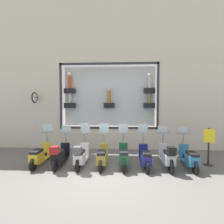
{
  "coord_description": "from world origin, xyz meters",
  "views": [
    {
      "loc": [
        -6.25,
        -0.69,
        2.55
      ],
      "look_at": [
        2.07,
        -0.25,
        2.14
      ],
      "focal_mm": 28.0,
      "sensor_mm": 36.0,
      "label": 1
    }
  ],
  "objects_px": {
    "scooter_white_5": "(81,156)",
    "scooter_green_3": "(124,156)",
    "scooter_yellow_7": "(40,155)",
    "shop_sign_post": "(209,145)",
    "scooter_black_6": "(60,155)",
    "scooter_teal_0": "(189,158)",
    "scooter_navy_2": "(145,157)",
    "scooter_silver_1": "(168,157)",
    "scooter_olive_4": "(102,156)"
  },
  "relations": [
    {
      "from": "scooter_white_5",
      "to": "shop_sign_post",
      "type": "height_order",
      "value": "scooter_white_5"
    },
    {
      "from": "scooter_teal_0",
      "to": "scooter_yellow_7",
      "type": "bearing_deg",
      "value": 89.97
    },
    {
      "from": "scooter_teal_0",
      "to": "scooter_white_5",
      "type": "relative_size",
      "value": 1.0
    },
    {
      "from": "scooter_green_3",
      "to": "scooter_white_5",
      "type": "bearing_deg",
      "value": 92.24
    },
    {
      "from": "scooter_navy_2",
      "to": "scooter_black_6",
      "type": "xyz_separation_m",
      "value": [
        -0.07,
        3.42,
        0.04
      ]
    },
    {
      "from": "scooter_yellow_7",
      "to": "shop_sign_post",
      "type": "xyz_separation_m",
      "value": [
        0.42,
        -6.92,
        0.41
      ]
    },
    {
      "from": "scooter_silver_1",
      "to": "shop_sign_post",
      "type": "relative_size",
      "value": 1.16
    },
    {
      "from": "scooter_yellow_7",
      "to": "scooter_black_6",
      "type": "bearing_deg",
      "value": -94.51
    },
    {
      "from": "scooter_black_6",
      "to": "shop_sign_post",
      "type": "distance_m",
      "value": 6.09
    },
    {
      "from": "scooter_green_3",
      "to": "shop_sign_post",
      "type": "xyz_separation_m",
      "value": [
        0.41,
        -3.5,
        0.39
      ]
    },
    {
      "from": "scooter_olive_4",
      "to": "shop_sign_post",
      "type": "distance_m",
      "value": 4.39
    },
    {
      "from": "scooter_teal_0",
      "to": "scooter_green_3",
      "type": "distance_m",
      "value": 2.56
    },
    {
      "from": "scooter_teal_0",
      "to": "scooter_navy_2",
      "type": "bearing_deg",
      "value": 89.95
    },
    {
      "from": "scooter_green_3",
      "to": "scooter_yellow_7",
      "type": "height_order",
      "value": "scooter_yellow_7"
    },
    {
      "from": "scooter_white_5",
      "to": "shop_sign_post",
      "type": "bearing_deg",
      "value": -84.72
    },
    {
      "from": "scooter_green_3",
      "to": "shop_sign_post",
      "type": "height_order",
      "value": "scooter_green_3"
    },
    {
      "from": "scooter_navy_2",
      "to": "shop_sign_post",
      "type": "height_order",
      "value": "scooter_navy_2"
    },
    {
      "from": "scooter_silver_1",
      "to": "scooter_black_6",
      "type": "relative_size",
      "value": 1.01
    },
    {
      "from": "scooter_yellow_7",
      "to": "scooter_green_3",
      "type": "bearing_deg",
      "value": -89.93
    },
    {
      "from": "scooter_silver_1",
      "to": "scooter_green_3",
      "type": "bearing_deg",
      "value": 87.95
    },
    {
      "from": "scooter_white_5",
      "to": "shop_sign_post",
      "type": "distance_m",
      "value": 5.24
    },
    {
      "from": "scooter_navy_2",
      "to": "scooter_green_3",
      "type": "height_order",
      "value": "scooter_navy_2"
    },
    {
      "from": "scooter_green_3",
      "to": "scooter_black_6",
      "type": "relative_size",
      "value": 1.01
    },
    {
      "from": "scooter_green_3",
      "to": "scooter_yellow_7",
      "type": "bearing_deg",
      "value": 90.07
    },
    {
      "from": "scooter_black_6",
      "to": "shop_sign_post",
      "type": "height_order",
      "value": "scooter_black_6"
    },
    {
      "from": "scooter_silver_1",
      "to": "scooter_navy_2",
      "type": "height_order",
      "value": "scooter_navy_2"
    },
    {
      "from": "scooter_navy_2",
      "to": "scooter_olive_4",
      "type": "bearing_deg",
      "value": 89.96
    },
    {
      "from": "scooter_teal_0",
      "to": "scooter_navy_2",
      "type": "xyz_separation_m",
      "value": [
        0.0,
        1.71,
        -0.0
      ]
    },
    {
      "from": "scooter_black_6",
      "to": "scooter_navy_2",
      "type": "bearing_deg",
      "value": -88.89
    },
    {
      "from": "scooter_green_3",
      "to": "shop_sign_post",
      "type": "distance_m",
      "value": 3.54
    },
    {
      "from": "scooter_green_3",
      "to": "scooter_olive_4",
      "type": "xyz_separation_m",
      "value": [
        -0.0,
        0.85,
        -0.02
      ]
    },
    {
      "from": "scooter_navy_2",
      "to": "scooter_black_6",
      "type": "relative_size",
      "value": 1.0
    },
    {
      "from": "scooter_white_5",
      "to": "scooter_green_3",
      "type": "bearing_deg",
      "value": -87.76
    },
    {
      "from": "scooter_silver_1",
      "to": "scooter_yellow_7",
      "type": "relative_size",
      "value": 1.01
    },
    {
      "from": "scooter_yellow_7",
      "to": "shop_sign_post",
      "type": "bearing_deg",
      "value": -86.53
    },
    {
      "from": "shop_sign_post",
      "to": "scooter_navy_2",
      "type": "bearing_deg",
      "value": 99.04
    },
    {
      "from": "scooter_olive_4",
      "to": "scooter_silver_1",
      "type": "bearing_deg",
      "value": -91.27
    },
    {
      "from": "scooter_green_3",
      "to": "shop_sign_post",
      "type": "bearing_deg",
      "value": -83.24
    },
    {
      "from": "scooter_teal_0",
      "to": "scooter_olive_4",
      "type": "distance_m",
      "value": 3.42
    },
    {
      "from": "scooter_yellow_7",
      "to": "scooter_teal_0",
      "type": "bearing_deg",
      "value": -90.03
    },
    {
      "from": "shop_sign_post",
      "to": "scooter_green_3",
      "type": "bearing_deg",
      "value": 96.76
    },
    {
      "from": "scooter_navy_2",
      "to": "scooter_white_5",
      "type": "height_order",
      "value": "scooter_white_5"
    },
    {
      "from": "scooter_silver_1",
      "to": "scooter_olive_4",
      "type": "height_order",
      "value": "scooter_olive_4"
    },
    {
      "from": "scooter_navy_2",
      "to": "shop_sign_post",
      "type": "relative_size",
      "value": 1.15
    },
    {
      "from": "scooter_silver_1",
      "to": "scooter_green_3",
      "type": "relative_size",
      "value": 1.0
    },
    {
      "from": "scooter_yellow_7",
      "to": "scooter_white_5",
      "type": "bearing_deg",
      "value": -92.1
    },
    {
      "from": "scooter_white_5",
      "to": "scooter_yellow_7",
      "type": "relative_size",
      "value": 1.0
    },
    {
      "from": "scooter_silver_1",
      "to": "scooter_white_5",
      "type": "distance_m",
      "value": 3.42
    },
    {
      "from": "scooter_white_5",
      "to": "scooter_black_6",
      "type": "distance_m",
      "value": 0.85
    },
    {
      "from": "scooter_green_3",
      "to": "scooter_olive_4",
      "type": "bearing_deg",
      "value": 90.29
    }
  ]
}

